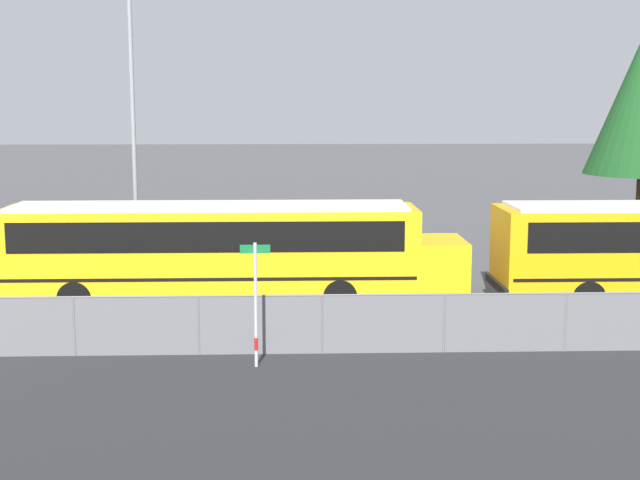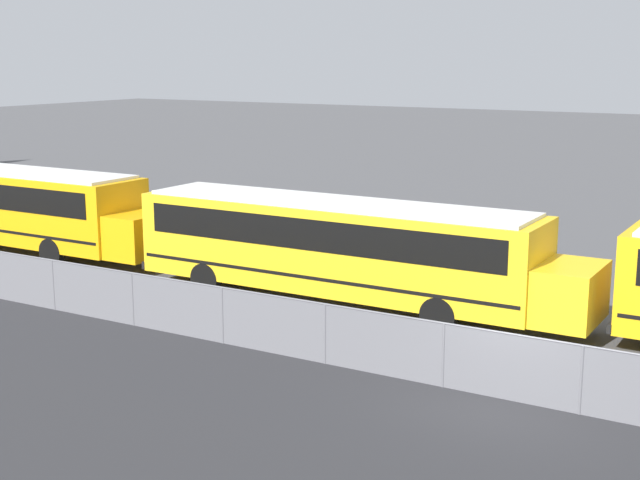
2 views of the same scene
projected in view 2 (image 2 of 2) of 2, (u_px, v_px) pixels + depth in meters
ground_plane at (508, 400)px, 19.08m from camera, size 200.00×200.00×0.00m
fence at (510, 366)px, 18.92m from camera, size 100.02×0.07×1.50m
school_bus_1 at (7, 201)px, 33.58m from camera, size 14.08×2.64×3.09m
school_bus_2 at (343, 244)px, 26.04m from camera, size 14.08×2.64×3.09m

